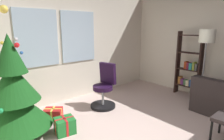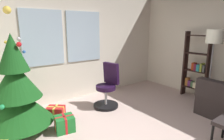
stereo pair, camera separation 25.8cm
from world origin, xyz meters
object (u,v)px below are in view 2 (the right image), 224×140
(gift_box_red, at_px, (56,112))
(bookshelf, at_px, (196,69))
(gift_box_green, at_px, (65,124))
(floor_lamp, at_px, (214,43))
(office_chair, at_px, (107,90))
(holiday_tree, at_px, (17,92))

(gift_box_red, relative_size, bookshelf, 0.25)
(gift_box_red, relative_size, gift_box_green, 1.16)
(gift_box_red, height_order, gift_box_green, gift_box_green)
(gift_box_red, height_order, floor_lamp, floor_lamp)
(gift_box_green, distance_m, office_chair, 1.30)
(holiday_tree, xyz_separation_m, office_chair, (1.82, -0.04, -0.32))
(holiday_tree, bearing_deg, gift_box_red, 13.61)
(bookshelf, xyz_separation_m, floor_lamp, (-0.39, -0.52, 0.70))
(holiday_tree, height_order, gift_box_red, holiday_tree)
(holiday_tree, height_order, floor_lamp, holiday_tree)
(gift_box_red, bearing_deg, gift_box_green, -96.83)
(office_chair, xyz_separation_m, floor_lamp, (1.71, -1.42, 1.06))
(office_chair, distance_m, bookshelf, 2.32)
(gift_box_red, bearing_deg, bookshelf, -18.74)
(holiday_tree, xyz_separation_m, gift_box_red, (0.69, 0.17, -0.61))
(bookshelf, distance_m, floor_lamp, 0.96)
(office_chair, height_order, bookshelf, bookshelf)
(bookshelf, bearing_deg, gift_box_red, 161.26)
(office_chair, bearing_deg, bookshelf, -22.93)
(gift_box_green, bearing_deg, bookshelf, -8.20)
(office_chair, relative_size, bookshelf, 0.59)
(gift_box_red, relative_size, floor_lamp, 0.24)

